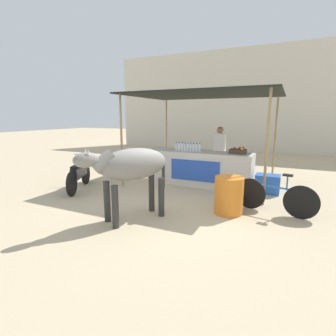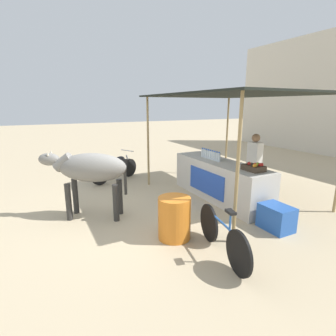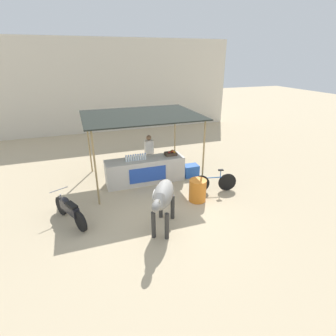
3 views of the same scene
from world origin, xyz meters
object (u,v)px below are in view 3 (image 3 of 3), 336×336
at_px(cow, 163,197).
at_px(cooler_box, 191,171).
at_px(water_barrel, 198,190).
at_px(vendor_behind_counter, 149,154).
at_px(motorcycle_parked, 69,209).
at_px(fruit_crate, 171,153).
at_px(bicycle_leaning, 214,183).
at_px(stall_counter, 145,170).

bearing_deg(cow, cooler_box, 53.76).
xyz_separation_m(water_barrel, cow, (-1.61, -1.12, 0.65)).
bearing_deg(vendor_behind_counter, motorcycle_parked, -140.38).
distance_m(fruit_crate, cow, 3.45).
relative_size(vendor_behind_counter, bicycle_leaning, 1.01).
height_order(water_barrel, cow, cow).
bearing_deg(cow, bicycle_leaning, 31.61).
xyz_separation_m(cooler_box, motorcycle_parked, (-4.68, -1.78, 0.19)).
relative_size(cow, motorcycle_parked, 1.07).
bearing_deg(cooler_box, motorcycle_parked, -159.17).
xyz_separation_m(vendor_behind_counter, bicycle_leaning, (1.75, -2.35, -0.50)).
distance_m(stall_counter, motorcycle_parked, 3.36).
relative_size(fruit_crate, cooler_box, 0.73).
distance_m(fruit_crate, bicycle_leaning, 2.08).
distance_m(stall_counter, bicycle_leaning, 2.67).
bearing_deg(motorcycle_parked, cow, -26.30).
bearing_deg(cow, stall_counter, 84.26).
bearing_deg(motorcycle_parked, stall_counter, 33.94).
distance_m(fruit_crate, vendor_behind_counter, 1.00).
relative_size(stall_counter, vendor_behind_counter, 1.82).
bearing_deg(vendor_behind_counter, bicycle_leaning, -53.20).
height_order(fruit_crate, water_barrel, fruit_crate).
bearing_deg(bicycle_leaning, motorcycle_parked, -176.69).
bearing_deg(fruit_crate, cow, -113.78).
height_order(vendor_behind_counter, cow, vendor_behind_counter).
relative_size(stall_counter, motorcycle_parked, 1.82).
xyz_separation_m(fruit_crate, vendor_behind_counter, (-0.69, 0.70, -0.19)).
height_order(stall_counter, cow, cow).
bearing_deg(cooler_box, bicycle_leaning, -80.47).
distance_m(vendor_behind_counter, cow, 3.92).
bearing_deg(cooler_box, vendor_behind_counter, 150.53).
distance_m(cooler_box, cow, 3.81).
bearing_deg(stall_counter, cooler_box, -2.94).
bearing_deg(water_barrel, bicycle_leaning, 24.97).
xyz_separation_m(cooler_box, water_barrel, (-0.60, -1.89, 0.14)).
height_order(stall_counter, vendor_behind_counter, vendor_behind_counter).
xyz_separation_m(fruit_crate, cow, (-1.39, -3.16, -0.00)).
height_order(stall_counter, fruit_crate, fruit_crate).
relative_size(fruit_crate, vendor_behind_counter, 0.27).
xyz_separation_m(vendor_behind_counter, cow, (-0.70, -3.86, 0.18)).
xyz_separation_m(cooler_box, cow, (-2.20, -3.01, 0.79)).
xyz_separation_m(stall_counter, fruit_crate, (1.08, 0.05, 0.55)).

